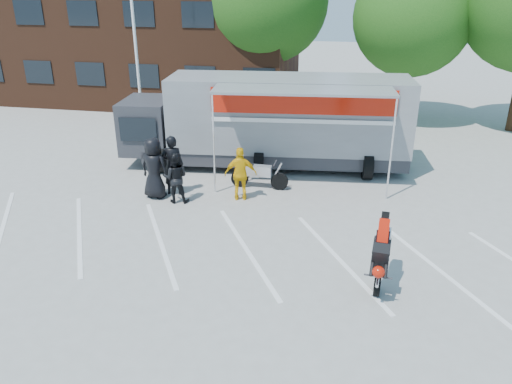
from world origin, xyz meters
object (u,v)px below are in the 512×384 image
(parked_motorcycle, at_px, (259,188))
(spectator_leather_a, at_px, (154,168))
(flagpole, at_px, (139,19))
(stunt_bike_rider, at_px, (378,279))
(spectator_leather_b, at_px, (172,165))
(spectator_hivis, at_px, (241,174))
(spectator_leather_c, at_px, (176,178))
(transporter_truck, at_px, (274,166))
(tree_left, at_px, (267,1))
(tree_mid, at_px, (413,17))

(parked_motorcycle, bearing_deg, spectator_leather_a, 114.27)
(flagpole, bearing_deg, stunt_bike_rider, -44.84)
(spectator_leather_b, height_order, spectator_hivis, spectator_leather_b)
(flagpole, relative_size, stunt_bike_rider, 4.18)
(spectator_leather_c, bearing_deg, transporter_truck, -132.08)
(spectator_leather_a, xyz_separation_m, spectator_leather_b, (0.47, 0.39, -0.01))
(transporter_truck, relative_size, parked_motorcycle, 5.29)
(parked_motorcycle, xyz_separation_m, spectator_leather_b, (-2.69, -1.01, 0.99))
(parked_motorcycle, bearing_deg, transporter_truck, -3.05)
(spectator_leather_c, height_order, spectator_hivis, spectator_hivis)
(tree_left, distance_m, spectator_leather_a, 13.10)
(tree_left, bearing_deg, parked_motorcycle, -80.89)
(tree_left, height_order, tree_mid, tree_left)
(spectator_leather_a, bearing_deg, transporter_truck, -120.00)
(tree_left, relative_size, stunt_bike_rider, 4.52)
(spectator_leather_a, distance_m, spectator_hivis, 2.78)
(transporter_truck, bearing_deg, tree_left, 96.51)
(flagpole, distance_m, spectator_leather_c, 8.49)
(flagpole, xyz_separation_m, transporter_truck, (6.11, -2.53, -5.05))
(tree_mid, height_order, parked_motorcycle, tree_mid)
(parked_motorcycle, xyz_separation_m, spectator_hivis, (-0.40, -1.04, 0.87))
(spectator_hivis, bearing_deg, tree_left, -96.70)
(tree_left, height_order, parked_motorcycle, tree_left)
(transporter_truck, height_order, stunt_bike_rider, transporter_truck)
(tree_mid, xyz_separation_m, stunt_bike_rider, (-1.43, -14.76, -4.94))
(transporter_truck, relative_size, spectator_leather_c, 6.43)
(stunt_bike_rider, bearing_deg, spectator_leather_c, 157.05)
(tree_left, bearing_deg, transporter_truck, -77.65)
(tree_mid, xyz_separation_m, spectator_hivis, (-5.67, -10.84, -4.07))
(spectator_hivis, bearing_deg, transporter_truck, -112.36)
(flagpole, relative_size, tree_left, 0.93)
(tree_left, relative_size, parked_motorcycle, 4.33)
(spectator_hivis, bearing_deg, spectator_leather_b, -14.00)
(spectator_leather_b, bearing_deg, spectator_hivis, 163.86)
(parked_motorcycle, distance_m, stunt_bike_rider, 6.28)
(tree_mid, relative_size, transporter_truck, 0.73)
(tree_mid, bearing_deg, tree_left, 171.87)
(parked_motorcycle, xyz_separation_m, spectator_leather_a, (-3.16, -1.40, 1.00))
(tree_left, height_order, stunt_bike_rider, tree_left)
(parked_motorcycle, relative_size, spectator_leather_b, 1.01)
(transporter_truck, bearing_deg, stunt_bike_rider, -68.73)
(tree_left, xyz_separation_m, parked_motorcycle, (1.73, -10.79, -5.57))
(transporter_truck, relative_size, spectator_leather_b, 5.32)
(spectator_leather_b, bearing_deg, spectator_leather_c, 102.19)
(tree_mid, height_order, spectator_leather_b, tree_mid)
(spectator_leather_a, bearing_deg, spectator_hivis, -160.69)
(parked_motorcycle, relative_size, stunt_bike_rider, 1.04)
(tree_mid, distance_m, spectator_leather_c, 14.34)
(flagpole, xyz_separation_m, stunt_bike_rider, (9.81, -9.76, -5.05))
(flagpole, distance_m, spectator_hivis, 9.09)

